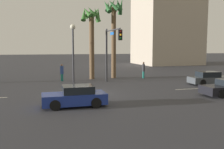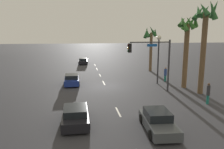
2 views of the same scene
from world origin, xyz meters
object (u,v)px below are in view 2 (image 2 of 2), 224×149
(palm_tree_0, at_px, (205,29))
(pedestrian_0, at_px, (165,74))
(pedestrian_1, at_px, (208,93))
(streetlamp, at_px, (159,50))
(palm_tree_1, at_px, (187,37))
(traffic_signal, at_px, (155,57))
(car_3, at_px, (83,61))
(car_2, at_px, (72,80))
(car_1, at_px, (158,121))
(car_0, at_px, (75,115))
(palm_tree_2, at_px, (151,40))

(palm_tree_0, bearing_deg, pedestrian_0, -167.15)
(pedestrian_1, bearing_deg, streetlamp, -168.87)
(pedestrian_0, distance_m, pedestrian_1, 9.59)
(pedestrian_0, xyz_separation_m, palm_tree_1, (3.49, 0.92, 4.90))
(pedestrian_1, bearing_deg, traffic_signal, -144.70)
(traffic_signal, xyz_separation_m, pedestrian_0, (-4.74, 3.25, -2.84))
(traffic_signal, bearing_deg, streetlamp, 154.02)
(car_3, xyz_separation_m, palm_tree_1, (21.69, 11.37, 5.31))
(car_2, bearing_deg, pedestrian_0, 90.64)
(palm_tree_0, bearing_deg, car_3, -154.06)
(car_2, xyz_separation_m, palm_tree_1, (3.36, 13.14, 5.28))
(pedestrian_0, bearing_deg, palm_tree_0, 12.85)
(palm_tree_0, bearing_deg, car_1, -43.81)
(car_3, bearing_deg, palm_tree_0, 25.94)
(streetlamp, height_order, pedestrian_0, streetlamp)
(car_0, distance_m, palm_tree_1, 16.09)
(streetlamp, bearing_deg, palm_tree_0, 29.64)
(car_2, distance_m, pedestrian_1, 15.60)
(car_1, xyz_separation_m, palm_tree_0, (-7.91, 7.58, 6.08))
(palm_tree_0, bearing_deg, car_2, -114.03)
(traffic_signal, height_order, streetlamp, streetlamp)
(car_1, height_order, streetlamp, streetlamp)
(car_2, bearing_deg, palm_tree_0, 65.97)
(pedestrian_0, bearing_deg, pedestrian_1, 1.09)
(traffic_signal, bearing_deg, car_0, -48.33)
(streetlamp, height_order, palm_tree_0, palm_tree_0)
(car_2, relative_size, car_3, 0.97)
(car_3, xyz_separation_m, traffic_signal, (22.94, 7.21, 3.25))
(palm_tree_1, height_order, palm_tree_2, palm_tree_1)
(car_0, height_order, pedestrian_1, pedestrian_1)
(traffic_signal, relative_size, palm_tree_0, 0.59)
(pedestrian_1, bearing_deg, car_0, -77.71)
(car_0, bearing_deg, palm_tree_0, 114.54)
(car_3, height_order, palm_tree_1, palm_tree_1)
(palm_tree_1, bearing_deg, pedestrian_1, -6.87)
(car_0, bearing_deg, palm_tree_1, 124.72)
(traffic_signal, distance_m, pedestrian_1, 6.56)
(car_0, xyz_separation_m, car_1, (1.98, 5.40, 0.01))
(car_0, height_order, traffic_signal, traffic_signal)
(car_2, distance_m, traffic_signal, 10.58)
(palm_tree_0, xyz_separation_m, palm_tree_2, (-14.20, -0.97, -1.44))
(car_1, bearing_deg, streetlamp, 160.20)
(car_1, relative_size, streetlamp, 0.70)
(pedestrian_1, height_order, palm_tree_1, palm_tree_1)
(car_0, relative_size, streetlamp, 0.73)
(car_2, bearing_deg, pedestrian_1, 52.70)
(car_3, xyz_separation_m, streetlamp, (19.31, 8.97, 3.67))
(car_3, relative_size, pedestrian_0, 2.21)
(car_0, height_order, pedestrian_0, pedestrian_0)
(pedestrian_0, xyz_separation_m, palm_tree_0, (6.22, 1.42, 5.69))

